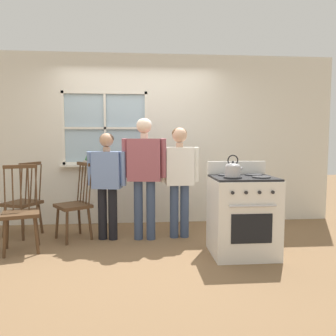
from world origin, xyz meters
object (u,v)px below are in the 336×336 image
Objects in this scene: chair_near_wall at (21,213)px; person_teen_center at (144,166)px; kettle at (233,169)px; potted_plant at (87,161)px; chair_by_window at (75,205)px; person_adult_right at (179,172)px; stove at (242,215)px; person_elderly_left at (107,177)px; chair_center_cluster at (23,203)px.

chair_near_wall is 0.64× the size of person_teen_center.
kettle is 1.13× the size of potted_plant.
potted_plant is at bearing 143.53° from person_teen_center.
person_adult_right is (1.43, -0.04, 0.45)m from chair_by_window.
potted_plant is at bearing 148.77° from person_adult_right.
stove is 4.39× the size of kettle.
chair_by_window is 0.73× the size of person_elderly_left.
chair_near_wall is 0.67m from chair_center_cluster.
chair_by_window is 1.50m from person_adult_right.
kettle reaches higher than chair_by_window.
chair_near_wall is 1.44m from potted_plant.
chair_near_wall is 2.58m from kettle.
person_adult_right reaches higher than potted_plant.
person_adult_right is at bearing 132.03° from stove.
person_teen_center is at bearing 5.74° from person_elderly_left.
person_adult_right is at bearing 107.98° from chair_center_cluster.
chair_by_window is 1.00× the size of chair_near_wall.
person_teen_center is 0.49m from person_adult_right.
potted_plant is at bearing 143.14° from stove.
chair_near_wall is at bearing 169.23° from kettle.
chair_center_cluster is at bearing 176.84° from person_teen_center.
person_teen_center is at bearing -174.79° from person_adult_right.
person_adult_right reaches higher than kettle.
chair_by_window is at bearing -94.65° from potted_plant.
chair_center_cluster is 3.00m from stove.
person_elderly_left is at bearing 179.50° from person_adult_right.
potted_plant is at bearing 148.10° from chair_center_cluster.
person_teen_center reaches higher than chair_by_window.
person_adult_right is (1.98, 0.39, 0.45)m from chair_near_wall.
potted_plant is (0.06, 0.75, 0.55)m from chair_by_window.
potted_plant reaches higher than chair_by_window.
person_teen_center reaches higher than chair_near_wall.
person_elderly_left is 0.95× the size of person_adult_right.
kettle is at bearing 91.90° from chair_center_cluster.
chair_near_wall is 2.07m from person_adult_right.
kettle is at bearing -141.25° from stove.
chair_center_cluster is 2.23m from person_adult_right.
person_elderly_left is at bearing 48.69° from chair_by_window.
person_teen_center reaches higher than kettle.
chair_by_window is 0.96× the size of stove.
chair_center_cluster is 4.78× the size of potted_plant.
chair_near_wall is (-0.55, -0.43, 0.00)m from chair_by_window.
person_elderly_left reaches higher than chair_near_wall.
chair_near_wall is at bearing -148.80° from person_elderly_left.
person_elderly_left is 0.98m from person_adult_right.
chair_center_cluster is 2.94m from kettle.
person_adult_right is at bearing 11.25° from person_elderly_left.
stove is at bearing 95.43° from chair_center_cluster.
chair_by_window is 0.64× the size of person_teen_center.
chair_near_wall is at bearing 172.67° from stove.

